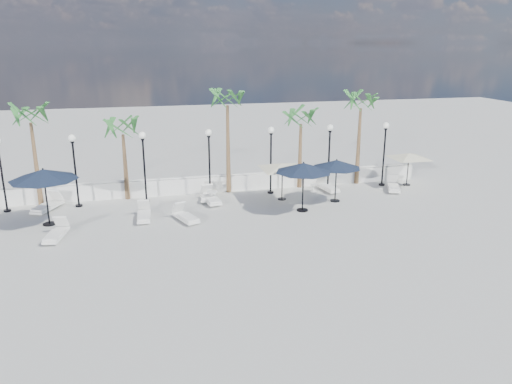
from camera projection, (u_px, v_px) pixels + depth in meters
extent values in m
plane|color=#ABAAA5|center=(232.00, 240.00, 21.89)|extent=(100.00, 100.00, 0.00)
cube|color=silver|center=(208.00, 185.00, 28.75)|extent=(26.00, 0.30, 0.90)
cube|color=silver|center=(207.00, 176.00, 28.60)|extent=(26.00, 0.12, 0.08)
cylinder|color=black|center=(7.00, 211.00, 25.57)|extent=(0.36, 0.36, 0.10)
cylinder|color=black|center=(3.00, 179.00, 25.09)|extent=(0.10, 0.10, 3.50)
cylinder|color=black|center=(79.00, 206.00, 26.36)|extent=(0.36, 0.36, 0.10)
cylinder|color=black|center=(76.00, 174.00, 25.87)|extent=(0.10, 0.10, 3.50)
cylinder|color=black|center=(72.00, 142.00, 25.39)|extent=(0.18, 0.18, 0.10)
sphere|color=white|center=(72.00, 138.00, 25.33)|extent=(0.36, 0.36, 0.36)
cylinder|color=black|center=(147.00, 201.00, 27.15)|extent=(0.36, 0.36, 0.10)
cylinder|color=black|center=(145.00, 171.00, 26.66)|extent=(0.10, 0.10, 3.50)
cylinder|color=black|center=(143.00, 139.00, 26.17)|extent=(0.18, 0.18, 0.10)
sphere|color=white|center=(142.00, 135.00, 26.11)|extent=(0.36, 0.36, 0.36)
cylinder|color=black|center=(210.00, 196.00, 27.93)|extent=(0.36, 0.36, 0.10)
cylinder|color=black|center=(210.00, 167.00, 27.44)|extent=(0.10, 0.10, 3.50)
cylinder|color=black|center=(209.00, 136.00, 26.96)|extent=(0.18, 0.18, 0.10)
sphere|color=white|center=(209.00, 133.00, 26.90)|extent=(0.36, 0.36, 0.36)
cylinder|color=black|center=(271.00, 192.00, 28.72)|extent=(0.36, 0.36, 0.10)
cylinder|color=black|center=(271.00, 163.00, 28.23)|extent=(0.10, 0.10, 3.50)
cylinder|color=black|center=(271.00, 134.00, 27.74)|extent=(0.18, 0.18, 0.10)
sphere|color=white|center=(271.00, 130.00, 27.68)|extent=(0.36, 0.36, 0.36)
cylinder|color=black|center=(328.00, 188.00, 29.50)|extent=(0.36, 0.36, 0.10)
cylinder|color=black|center=(329.00, 160.00, 29.01)|extent=(0.10, 0.10, 3.50)
cylinder|color=black|center=(330.00, 131.00, 28.53)|extent=(0.18, 0.18, 0.10)
sphere|color=white|center=(330.00, 128.00, 28.47)|extent=(0.36, 0.36, 0.36)
cylinder|color=black|center=(382.00, 184.00, 30.29)|extent=(0.36, 0.36, 0.10)
cylinder|color=black|center=(384.00, 157.00, 29.80)|extent=(0.10, 0.10, 3.50)
cylinder|color=black|center=(386.00, 129.00, 29.31)|extent=(0.18, 0.18, 0.10)
sphere|color=white|center=(386.00, 125.00, 29.25)|extent=(0.36, 0.36, 0.36)
cone|color=brown|center=(36.00, 165.00, 26.04)|extent=(0.28, 0.28, 4.40)
cone|color=brown|center=(125.00, 167.00, 27.16)|extent=(0.28, 0.28, 3.60)
cone|color=brown|center=(228.00, 150.00, 28.24)|extent=(0.28, 0.28, 5.00)
cone|color=brown|center=(300.00, 156.00, 29.38)|extent=(0.28, 0.28, 3.80)
cone|color=brown|center=(358.00, 147.00, 30.10)|extent=(0.28, 0.28, 4.60)
cube|color=silver|center=(56.00, 235.00, 21.99)|extent=(0.97, 1.99, 0.10)
cube|color=silver|center=(54.00, 235.00, 21.71)|extent=(0.82, 1.37, 0.10)
cube|color=silver|center=(61.00, 221.00, 22.62)|extent=(0.67, 0.55, 0.60)
cube|color=silver|center=(144.00, 216.00, 24.40)|extent=(0.70, 1.90, 0.10)
cube|color=silver|center=(144.00, 216.00, 24.13)|extent=(0.64, 1.29, 0.10)
cube|color=silver|center=(144.00, 204.00, 25.01)|extent=(0.61, 0.47, 0.59)
cube|color=silver|center=(47.00, 207.00, 25.71)|extent=(1.48, 2.14, 0.11)
cube|color=silver|center=(44.00, 207.00, 25.41)|extent=(1.16, 1.52, 0.11)
cube|color=silver|center=(56.00, 195.00, 26.37)|extent=(0.78, 0.71, 0.64)
cube|color=silver|center=(211.00, 200.00, 26.99)|extent=(0.94, 2.06, 0.11)
cube|color=silver|center=(212.00, 199.00, 26.71)|extent=(0.80, 1.42, 0.11)
cube|color=silver|center=(206.00, 189.00, 27.59)|extent=(0.68, 0.55, 0.62)
cube|color=silver|center=(209.00, 196.00, 27.60)|extent=(1.18, 2.15, 0.11)
cube|color=silver|center=(209.00, 195.00, 27.30)|extent=(0.97, 1.50, 0.11)
cube|color=silver|center=(211.00, 185.00, 28.27)|extent=(0.74, 0.63, 0.64)
cube|color=silver|center=(186.00, 218.00, 24.19)|extent=(1.23, 1.95, 0.10)
cube|color=silver|center=(188.00, 217.00, 23.96)|extent=(0.98, 1.37, 0.10)
cube|color=silver|center=(179.00, 207.00, 24.68)|extent=(0.70, 0.61, 0.58)
cube|color=silver|center=(393.00, 188.00, 29.24)|extent=(1.34, 2.02, 0.10)
cube|color=silver|center=(394.00, 187.00, 28.97)|extent=(1.06, 1.43, 0.10)
cube|color=silver|center=(392.00, 178.00, 29.87)|extent=(0.73, 0.66, 0.60)
cube|color=silver|center=(328.00, 188.00, 29.17)|extent=(0.89, 1.93, 0.10)
cube|color=silver|center=(330.00, 187.00, 28.91)|extent=(0.76, 1.33, 0.10)
cube|color=silver|center=(321.00, 179.00, 29.73)|extent=(0.64, 0.52, 0.58)
cylinder|color=silver|center=(212.00, 201.00, 27.15)|extent=(0.46, 0.46, 0.03)
cylinder|color=silver|center=(212.00, 197.00, 27.08)|extent=(0.07, 0.07, 0.55)
cylinder|color=silver|center=(212.00, 192.00, 27.00)|extent=(0.59, 0.59, 0.03)
cylinder|color=silver|center=(314.00, 191.00, 29.01)|extent=(0.35, 0.35, 0.03)
cylinder|color=silver|center=(314.00, 188.00, 28.95)|extent=(0.05, 0.05, 0.42)
cylinder|color=silver|center=(314.00, 184.00, 28.89)|extent=(0.46, 0.46, 0.03)
cylinder|color=black|center=(50.00, 224.00, 23.73)|extent=(0.61, 0.61, 0.07)
cylinder|color=black|center=(46.00, 198.00, 23.36)|extent=(0.08, 0.08, 2.66)
cone|color=black|center=(43.00, 175.00, 23.04)|extent=(3.15, 3.15, 0.49)
sphere|color=black|center=(43.00, 169.00, 22.96)|extent=(0.09, 0.09, 0.09)
cylinder|color=black|center=(335.00, 201.00, 27.25)|extent=(0.53, 0.53, 0.06)
cylinder|color=black|center=(336.00, 181.00, 26.94)|extent=(0.07, 0.07, 2.26)
cone|color=black|center=(337.00, 164.00, 26.66)|extent=(2.63, 2.63, 0.42)
sphere|color=black|center=(337.00, 160.00, 26.60)|extent=(0.08, 0.08, 0.08)
cylinder|color=black|center=(302.00, 210.00, 25.70)|extent=(0.58, 0.58, 0.06)
cylinder|color=black|center=(303.00, 188.00, 25.36)|extent=(0.07, 0.07, 2.48)
cone|color=black|center=(304.00, 168.00, 25.06)|extent=(2.89, 2.89, 0.46)
sphere|color=black|center=(304.00, 163.00, 24.98)|extent=(0.08, 0.08, 0.08)
cylinder|color=black|center=(282.00, 199.00, 27.55)|extent=(0.46, 0.46, 0.05)
cylinder|color=black|center=(282.00, 182.00, 27.27)|extent=(0.06, 0.06, 2.03)
pyramid|color=#BCB795|center=(282.00, 163.00, 26.97)|extent=(4.50, 4.50, 0.31)
cylinder|color=black|center=(406.00, 185.00, 30.35)|extent=(0.45, 0.45, 0.05)
cylinder|color=black|center=(408.00, 169.00, 30.08)|extent=(0.06, 0.06, 1.95)
pyramid|color=#BCB795|center=(409.00, 153.00, 29.79)|extent=(4.24, 4.24, 0.30)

